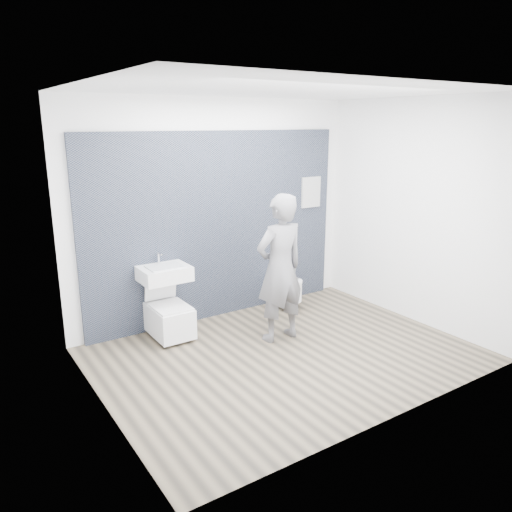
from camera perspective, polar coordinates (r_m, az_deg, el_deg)
ground at (r=5.66m, az=3.42°, el=-11.16°), size 4.00×4.00×0.00m
room_shell at (r=5.14m, az=3.72°, el=6.53°), size 4.00×4.00×4.00m
tile_wall at (r=6.79m, az=-4.08°, el=-6.57°), size 3.60×0.06×2.40m
washbasin at (r=5.96m, az=-10.43°, el=-1.94°), size 0.57×0.43×0.43m
toilet_square at (r=6.07m, az=-9.87°, el=-7.02°), size 0.42×0.61×0.81m
toilet_rounded at (r=6.90m, az=3.43°, el=-3.72°), size 0.32×0.54×0.30m
info_placard at (r=7.55m, az=5.96°, el=-4.36°), size 0.32×0.03×0.43m
visitor at (r=5.75m, az=2.76°, el=-1.43°), size 0.64×0.43×1.74m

